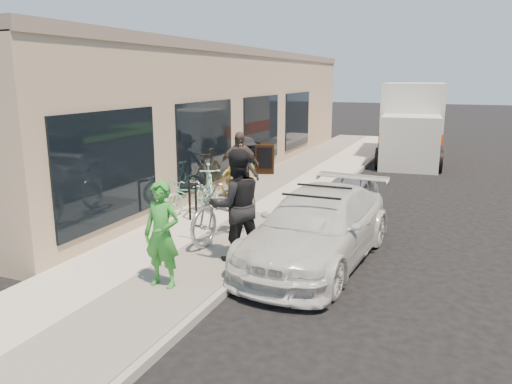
% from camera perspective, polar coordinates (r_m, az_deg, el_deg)
% --- Properties ---
extents(ground, '(120.00, 120.00, 0.00)m').
position_cam_1_polar(ground, '(8.82, 2.56, -9.08)').
color(ground, black).
rests_on(ground, ground).
extents(sidewalk, '(3.00, 34.00, 0.15)m').
position_cam_1_polar(sidewalk, '(12.15, -1.55, -2.47)').
color(sidewalk, beige).
rests_on(sidewalk, ground).
extents(curb, '(0.12, 34.00, 0.13)m').
position_cam_1_polar(curb, '(11.63, 5.47, -3.28)').
color(curb, '#9B958E').
rests_on(curb, ground).
extents(storefront, '(3.60, 20.00, 4.22)m').
position_cam_1_polar(storefront, '(17.64, -4.75, 9.10)').
color(storefront, '#C6AB89').
rests_on(storefront, ground).
extents(bike_rack, '(0.17, 0.56, 0.80)m').
position_cam_1_polar(bike_rack, '(11.56, -7.24, -0.51)').
color(bike_rack, black).
rests_on(bike_rack, sidewalk).
extents(sandwich_board, '(0.78, 0.79, 1.01)m').
position_cam_1_polar(sandwich_board, '(16.61, 1.01, 3.84)').
color(sandwich_board, black).
rests_on(sandwich_board, sidewalk).
extents(sedan_white, '(2.21, 4.65, 1.35)m').
position_cam_1_polar(sedan_white, '(9.14, 7.06, -4.01)').
color(sedan_white, silver).
rests_on(sedan_white, ground).
extents(sedan_silver, '(1.24, 3.04, 1.03)m').
position_cam_1_polar(sedan_silver, '(11.89, 10.36, -0.83)').
color(sedan_silver, gray).
rests_on(sedan_silver, ground).
extents(moving_truck, '(2.82, 6.41, 3.07)m').
position_cam_1_polar(moving_truck, '(21.61, 17.33, 7.25)').
color(moving_truck, beige).
rests_on(moving_truck, ground).
extents(tandem_bike, '(1.10, 2.47, 1.26)m').
position_cam_1_polar(tandem_bike, '(10.01, -3.37, -1.69)').
color(tandem_bike, '#ADADAF').
rests_on(tandem_bike, sidewalk).
extents(woman_rider, '(0.61, 0.40, 1.66)m').
position_cam_1_polar(woman_rider, '(7.75, -10.70, -4.79)').
color(woman_rider, '#308F2F').
rests_on(woman_rider, sidewalk).
extents(man_standing, '(1.22, 1.19, 1.98)m').
position_cam_1_polar(man_standing, '(8.68, -2.29, -1.53)').
color(man_standing, black).
rests_on(man_standing, sidewalk).
extents(cruiser_bike_a, '(1.32, 1.74, 1.04)m').
position_cam_1_polar(cruiser_bike_a, '(12.48, -5.37, 0.73)').
color(cruiser_bike_a, '#8BD0B6').
rests_on(cruiser_bike_a, sidewalk).
extents(cruiser_bike_b, '(1.14, 1.70, 0.85)m').
position_cam_1_polar(cruiser_bike_b, '(11.98, -7.30, -0.32)').
color(cruiser_bike_b, '#8BD0B6').
rests_on(cruiser_bike_b, sidewalk).
extents(cruiser_bike_c, '(0.73, 1.94, 1.14)m').
position_cam_1_polar(cruiser_bike_c, '(14.11, -1.99, 2.39)').
color(cruiser_bike_c, gold).
rests_on(cruiser_bike_c, sidewalk).
extents(bystander_a, '(1.21, 1.08, 1.62)m').
position_cam_1_polar(bystander_a, '(13.43, -1.14, 2.91)').
color(bystander_a, black).
rests_on(bystander_a, sidewalk).
extents(bystander_b, '(1.12, 0.96, 1.80)m').
position_cam_1_polar(bystander_b, '(13.04, -1.95, 3.00)').
color(bystander_b, '#503F39').
rests_on(bystander_b, sidewalk).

